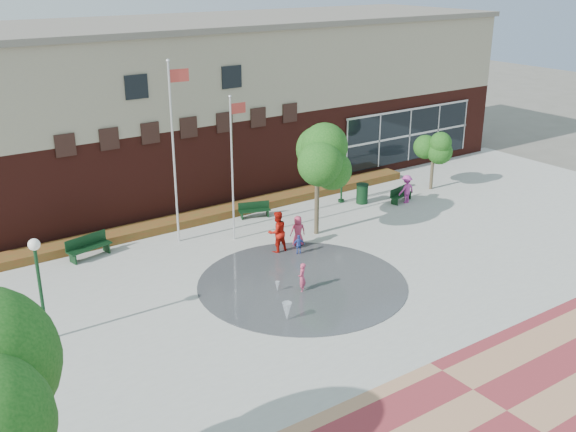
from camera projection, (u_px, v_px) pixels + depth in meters
ground at (350, 314)px, 24.67m from camera, size 120.00×120.00×0.00m
plaza_concrete at (288, 275)px, 27.75m from camera, size 46.00×18.00×0.01m
paver_band at (507, 411)px, 19.29m from camera, size 46.00×6.00×0.01m
splash_pad at (302, 284)px, 26.98m from camera, size 8.40×8.40×0.01m
library_building at (146, 109)px, 36.48m from camera, size 44.40×10.40×9.20m
flower_bed at (201, 221)px, 33.59m from camera, size 26.00×1.20×0.40m
flagpole_left at (174, 144)px, 29.50m from camera, size 0.97×0.18×8.30m
flagpole_right at (233, 161)px, 30.02m from camera, size 0.83×0.14×6.74m
lamp_left at (39, 278)px, 22.15m from camera, size 0.39×0.39×3.73m
lamp_right at (342, 163)px, 35.48m from camera, size 0.37×0.37×3.48m
bench_left at (89, 251)px, 29.26m from camera, size 2.06×0.98×1.00m
bench_mid at (255, 213)px, 33.90m from camera, size 1.66×0.94×0.80m
bench_right at (401, 197)px, 36.18m from camera, size 1.65×0.82×0.80m
trash_can at (362, 194)px, 35.85m from camera, size 0.66×0.66×1.08m
tree_mid at (318, 157)px, 30.66m from camera, size 3.09×3.09×5.21m
tree_small_right at (434, 146)px, 37.45m from camera, size 2.02×2.02×3.45m
water_jet_a at (287, 321)px, 24.18m from camera, size 0.36×0.36×0.69m
water_jet_b at (277, 292)px, 26.31m from camera, size 0.18×0.18×0.41m
child_splash at (302, 278)px, 26.15m from camera, size 0.52×0.51×1.20m
adult_red at (277, 232)px, 29.65m from camera, size 0.93×0.73×1.91m
adult_pink at (298, 231)px, 30.40m from camera, size 0.81×0.66×1.42m
child_blue at (299, 245)px, 29.55m from camera, size 0.58×0.41×0.92m
person_bench at (406, 189)px, 35.85m from camera, size 1.01×0.59×1.55m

